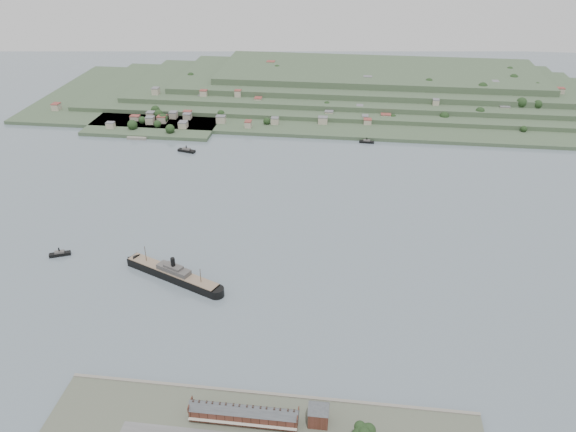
# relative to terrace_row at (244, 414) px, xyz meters

# --- Properties ---
(ground) EXTENTS (1400.00, 1400.00, 0.00)m
(ground) POSITION_rel_terrace_row_xyz_m (10.00, 168.02, -6.84)
(ground) COLOR slate
(ground) RESTS_ON ground
(terrace_row) EXTENTS (55.60, 9.80, 11.07)m
(terrace_row) POSITION_rel_terrace_row_xyz_m (0.00, 0.00, 0.00)
(terrace_row) COLOR #472419
(terrace_row) RESTS_ON ground
(gabled_building) EXTENTS (10.40, 10.18, 14.09)m
(gabled_building) POSITION_rel_terrace_row_xyz_m (37.50, 4.02, 1.34)
(gabled_building) COLOR #472419
(gabled_building) RESTS_ON ground
(far_peninsula) EXTENTS (760.00, 309.00, 30.00)m
(far_peninsula) POSITION_rel_terrace_row_xyz_m (37.91, 561.12, 5.04)
(far_peninsula) COLOR #384F35
(far_peninsula) RESTS_ON ground
(steamship) EXTENTS (82.92, 43.34, 21.11)m
(steamship) POSITION_rel_terrace_row_xyz_m (-76.15, 118.81, -2.94)
(steamship) COLOR black
(steamship) RESTS_ON ground
(tugboat) EXTENTS (15.73, 9.90, 6.92)m
(tugboat) POSITION_rel_terrace_row_xyz_m (-167.33, 135.78, -5.15)
(tugboat) COLOR black
(tugboat) RESTS_ON ground
(ferry_west) EXTENTS (19.89, 9.69, 7.19)m
(ferry_west) POSITION_rel_terrace_row_xyz_m (-129.52, 343.09, -5.11)
(ferry_west) COLOR black
(ferry_west) RESTS_ON ground
(ferry_east) EXTENTS (16.44, 5.42, 6.08)m
(ferry_east) POSITION_rel_terrace_row_xyz_m (60.74, 393.02, -5.38)
(ferry_east) COLOR black
(ferry_east) RESTS_ON ground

